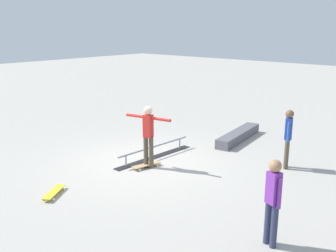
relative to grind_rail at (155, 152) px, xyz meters
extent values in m
plane|color=#ADA89E|center=(0.53, 0.14, -0.15)|extent=(60.00, 60.00, 0.00)
cube|color=black|center=(0.00, 0.00, -0.14)|extent=(2.80, 0.36, 0.01)
cylinder|color=gray|center=(-1.05, 0.05, 0.01)|extent=(0.04, 0.04, 0.32)
cylinder|color=gray|center=(1.05, -0.05, 0.01)|extent=(0.04, 0.04, 0.32)
cylinder|color=gray|center=(0.00, 0.00, 0.17)|extent=(2.63, 0.16, 0.05)
cube|color=#595960|center=(-3.03, 0.88, 0.00)|extent=(2.62, 0.79, 0.30)
cylinder|color=brown|center=(0.69, 0.34, 0.26)|extent=(0.14, 0.14, 0.83)
cylinder|color=brown|center=(0.66, 0.50, 0.26)|extent=(0.14, 0.14, 0.83)
cube|color=red|center=(0.68, 0.42, 0.97)|extent=(0.23, 0.25, 0.59)
sphere|color=beige|center=(0.68, 0.42, 1.38)|extent=(0.22, 0.22, 0.22)
cylinder|color=red|center=(0.75, 0.05, 1.19)|extent=(0.18, 0.56, 0.08)
cylinder|color=red|center=(0.61, 0.80, 1.19)|extent=(0.18, 0.56, 0.08)
cube|color=tan|center=(0.73, 0.39, -0.07)|extent=(0.82, 0.37, 0.02)
cylinder|color=white|center=(1.02, 0.44, -0.12)|extent=(0.06, 0.04, 0.05)
cylinder|color=white|center=(0.97, 0.22, -0.12)|extent=(0.06, 0.04, 0.05)
cylinder|color=white|center=(0.49, 0.56, -0.12)|extent=(0.06, 0.04, 0.05)
cylinder|color=white|center=(0.44, 0.34, -0.12)|extent=(0.06, 0.04, 0.05)
cylinder|color=#2D3351|center=(1.96, 4.45, 0.24)|extent=(0.14, 0.14, 0.77)
cylinder|color=#2D3351|center=(2.01, 4.59, 0.24)|extent=(0.14, 0.14, 0.77)
cube|color=purple|center=(1.99, 4.52, 0.90)|extent=(0.23, 0.25, 0.55)
sphere|color=#A87A56|center=(1.99, 4.52, 1.28)|extent=(0.21, 0.21, 0.21)
cylinder|color=purple|center=(1.94, 4.39, 0.85)|extent=(0.09, 0.09, 0.51)
cylinder|color=purple|center=(2.03, 4.65, 0.85)|extent=(0.09, 0.09, 0.51)
cylinder|color=brown|center=(-1.58, 3.17, 0.24)|extent=(0.15, 0.15, 0.78)
cylinder|color=brown|center=(-1.72, 3.10, 0.24)|extent=(0.15, 0.15, 0.78)
cube|color=#2D51B7|center=(-1.65, 3.14, 0.91)|extent=(0.26, 0.25, 0.55)
sphere|color=brown|center=(-1.65, 3.14, 1.29)|extent=(0.21, 0.21, 0.21)
cylinder|color=#2D51B7|center=(-1.53, 3.19, 0.86)|extent=(0.10, 0.10, 0.52)
cylinder|color=#2D51B7|center=(-1.78, 3.08, 0.86)|extent=(0.10, 0.10, 0.52)
cube|color=yellow|center=(3.28, 0.05, -0.07)|extent=(0.78, 0.60, 0.02)
cylinder|color=white|center=(3.44, 0.29, -0.12)|extent=(0.06, 0.05, 0.05)
cylinder|color=white|center=(3.57, 0.09, -0.12)|extent=(0.06, 0.05, 0.05)
cylinder|color=white|center=(2.98, 0.00, -0.12)|extent=(0.06, 0.05, 0.05)
cylinder|color=white|center=(3.11, -0.20, -0.12)|extent=(0.06, 0.05, 0.05)
camera|label=1|loc=(7.47, 7.04, 3.45)|focal=41.08mm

